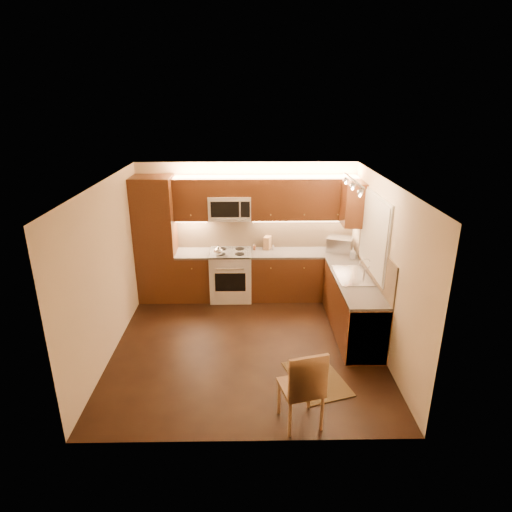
{
  "coord_description": "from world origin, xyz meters",
  "views": [
    {
      "loc": [
        0.04,
        -5.79,
        3.61
      ],
      "look_at": [
        0.15,
        0.55,
        1.25
      ],
      "focal_mm": 30.32,
      "sensor_mm": 36.0,
      "label": 1
    }
  ],
  "objects_px": {
    "stove": "(231,275)",
    "kettle": "(218,250)",
    "sink": "(353,272)",
    "knife_block": "(267,243)",
    "dining_chair": "(301,385)",
    "microwave": "(230,207)",
    "toaster_oven": "(340,244)",
    "soap_bottle": "(353,253)"
  },
  "relations": [
    {
      "from": "dining_chair",
      "to": "toaster_oven",
      "type": "bearing_deg",
      "value": 57.99
    },
    {
      "from": "kettle",
      "to": "knife_block",
      "type": "height_order",
      "value": "knife_block"
    },
    {
      "from": "knife_block",
      "to": "toaster_oven",
      "type": "bearing_deg",
      "value": 11.17
    },
    {
      "from": "kettle",
      "to": "soap_bottle",
      "type": "distance_m",
      "value": 2.39
    },
    {
      "from": "knife_block",
      "to": "dining_chair",
      "type": "bearing_deg",
      "value": -68.21
    },
    {
      "from": "sink",
      "to": "soap_bottle",
      "type": "distance_m",
      "value": 0.81
    },
    {
      "from": "sink",
      "to": "stove",
      "type": "bearing_deg",
      "value": 150.64
    },
    {
      "from": "microwave",
      "to": "soap_bottle",
      "type": "height_order",
      "value": "microwave"
    },
    {
      "from": "sink",
      "to": "microwave",
      "type": "bearing_deg",
      "value": 147.79
    },
    {
      "from": "stove",
      "to": "microwave",
      "type": "relative_size",
      "value": 1.21
    },
    {
      "from": "sink",
      "to": "toaster_oven",
      "type": "height_order",
      "value": "toaster_oven"
    },
    {
      "from": "microwave",
      "to": "sink",
      "type": "height_order",
      "value": "microwave"
    },
    {
      "from": "microwave",
      "to": "knife_block",
      "type": "height_order",
      "value": "microwave"
    },
    {
      "from": "stove",
      "to": "dining_chair",
      "type": "distance_m",
      "value": 3.5
    },
    {
      "from": "stove",
      "to": "knife_block",
      "type": "relative_size",
      "value": 3.78
    },
    {
      "from": "sink",
      "to": "kettle",
      "type": "distance_m",
      "value": 2.4
    },
    {
      "from": "stove",
      "to": "sink",
      "type": "xyz_separation_m",
      "value": [
        2.0,
        -1.12,
        0.52
      ]
    },
    {
      "from": "microwave",
      "to": "sink",
      "type": "bearing_deg",
      "value": -32.21
    },
    {
      "from": "kettle",
      "to": "toaster_oven",
      "type": "distance_m",
      "value": 2.23
    },
    {
      "from": "sink",
      "to": "soap_bottle",
      "type": "xyz_separation_m",
      "value": [
        0.17,
        0.79,
        0.02
      ]
    },
    {
      "from": "microwave",
      "to": "toaster_oven",
      "type": "distance_m",
      "value": 2.13
    },
    {
      "from": "stove",
      "to": "knife_block",
      "type": "bearing_deg",
      "value": 16.12
    },
    {
      "from": "microwave",
      "to": "toaster_oven",
      "type": "relative_size",
      "value": 1.7
    },
    {
      "from": "stove",
      "to": "knife_block",
      "type": "xyz_separation_m",
      "value": [
        0.68,
        0.2,
        0.56
      ]
    },
    {
      "from": "stove",
      "to": "kettle",
      "type": "bearing_deg",
      "value": -138.3
    },
    {
      "from": "sink",
      "to": "kettle",
      "type": "relative_size",
      "value": 4.34
    },
    {
      "from": "stove",
      "to": "microwave",
      "type": "distance_m",
      "value": 1.27
    },
    {
      "from": "microwave",
      "to": "kettle",
      "type": "distance_m",
      "value": 0.8
    },
    {
      "from": "kettle",
      "to": "dining_chair",
      "type": "distance_m",
      "value": 3.42
    },
    {
      "from": "microwave",
      "to": "sink",
      "type": "xyz_separation_m",
      "value": [
        2.0,
        -1.26,
        -0.74
      ]
    },
    {
      "from": "kettle",
      "to": "stove",
      "type": "bearing_deg",
      "value": 28.95
    },
    {
      "from": "toaster_oven",
      "to": "stove",
      "type": "bearing_deg",
      "value": -157.43
    },
    {
      "from": "sink",
      "to": "knife_block",
      "type": "xyz_separation_m",
      "value": [
        -1.32,
        1.32,
        0.05
      ]
    },
    {
      "from": "stove",
      "to": "soap_bottle",
      "type": "xyz_separation_m",
      "value": [
        2.17,
        -0.34,
        0.54
      ]
    },
    {
      "from": "knife_block",
      "to": "dining_chair",
      "type": "height_order",
      "value": "knife_block"
    },
    {
      "from": "kettle",
      "to": "dining_chair",
      "type": "relative_size",
      "value": 0.2
    },
    {
      "from": "microwave",
      "to": "kettle",
      "type": "relative_size",
      "value": 3.83
    },
    {
      "from": "stove",
      "to": "dining_chair",
      "type": "xyz_separation_m",
      "value": [
        0.92,
        -3.38,
        0.05
      ]
    },
    {
      "from": "sink",
      "to": "knife_block",
      "type": "height_order",
      "value": "knife_block"
    },
    {
      "from": "dining_chair",
      "to": "soap_bottle",
      "type": "bearing_deg",
      "value": 53.37
    },
    {
      "from": "microwave",
      "to": "knife_block",
      "type": "bearing_deg",
      "value": 5.25
    },
    {
      "from": "knife_block",
      "to": "sink",
      "type": "bearing_deg",
      "value": -27.2
    }
  ]
}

